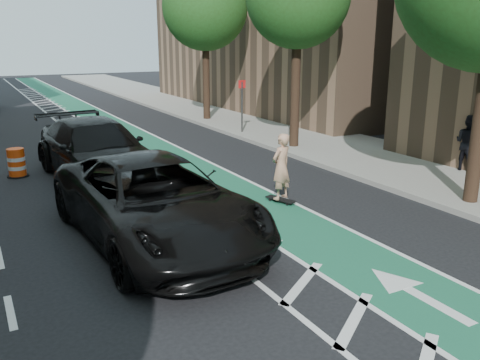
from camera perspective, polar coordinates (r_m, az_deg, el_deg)
ground at (r=9.79m, az=-5.19°, el=-10.12°), size 120.00×120.00×0.00m
bike_lane at (r=19.70m, az=-8.77°, el=2.96°), size 2.00×90.00×0.01m
buffer_strip at (r=19.27m, az=-12.97°, el=2.45°), size 1.40×90.00×0.01m
sidewalk_right at (r=22.66m, az=6.90°, el=4.84°), size 5.00×90.00×0.15m
curb_right at (r=21.36m, az=1.51°, el=4.31°), size 0.12×90.00×0.16m
tree_r_d at (r=26.71m, az=-3.52°, el=18.80°), size 4.20×4.20×7.90m
sign_post at (r=23.14m, az=0.23°, el=8.37°), size 0.35×0.08×2.47m
skateboard at (r=13.63m, az=4.56°, el=-2.18°), size 0.51×0.90×0.12m
skateboarder at (r=13.39m, az=4.65°, el=1.52°), size 0.75×0.61×1.77m
suv_near at (r=10.98m, az=-9.57°, el=-2.33°), size 3.37×6.66×1.80m
suv_far at (r=16.35m, az=-15.80°, el=3.23°), size 3.15×6.51×1.83m
pedestrian at (r=17.78m, az=24.23°, el=3.84°), size 0.75×0.92×1.80m
barrel_a at (r=17.60m, az=-23.78°, el=1.72°), size 0.67×0.67×0.91m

